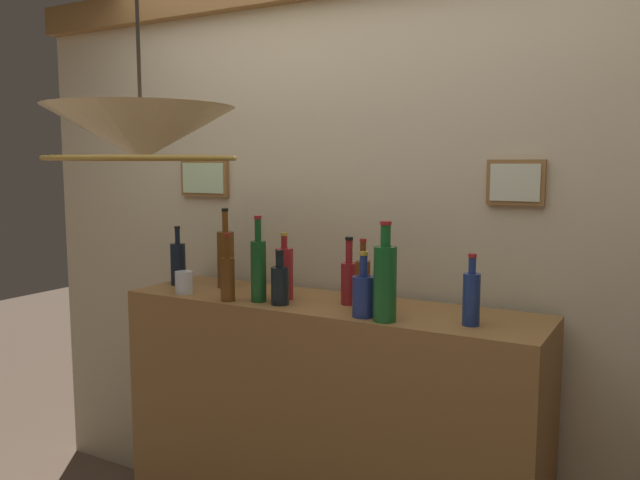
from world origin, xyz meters
The scene contains 15 objects.
panelled_rear_partition centered at (0.00, 1.10, 1.32)m, with size 3.62×0.15×2.49m.
bar_shelf_unit centered at (0.00, 0.80, 0.56)m, with size 1.69×0.44×1.13m, color olive.
liquor_bottle_amaro centered at (0.23, 0.66, 1.21)m, with size 0.08×0.08×0.23m.
liquor_bottle_tequila centered at (-0.75, 0.80, 1.23)m, with size 0.07×0.07×0.26m.
liquor_bottle_whiskey centered at (-0.18, 0.78, 1.24)m, with size 0.07×0.07×0.27m.
liquor_bottle_vodka centered at (-0.53, 0.85, 1.26)m, with size 0.07×0.07×0.35m.
liquor_bottle_rum centered at (-0.14, 0.68, 1.21)m, with size 0.07×0.07×0.21m.
liquor_bottle_vermouth centered at (0.09, 0.82, 1.22)m, with size 0.06×0.06×0.26m.
liquor_bottle_gin centered at (0.18, 0.75, 1.23)m, with size 0.05×0.05×0.27m.
liquor_bottle_scotch centered at (0.59, 0.73, 1.23)m, with size 0.06×0.06×0.24m.
liquor_bottle_bourbon centered at (0.32, 0.64, 1.27)m, with size 0.08×0.08×0.34m.
liquor_bottle_port centered at (-0.24, 0.68, 1.26)m, with size 0.06×0.06×0.34m.
liquor_bottle_rye centered at (-0.35, 0.64, 1.22)m, with size 0.06×0.06×0.27m.
glass_tumbler_rocks centered at (-0.60, 0.66, 1.18)m, with size 0.07×0.07×0.09m.
pendant_lamp centered at (-0.34, 0.19, 1.76)m, with size 0.61×0.61×0.55m.
Camera 1 is at (1.18, -1.33, 1.67)m, focal length 35.84 mm.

